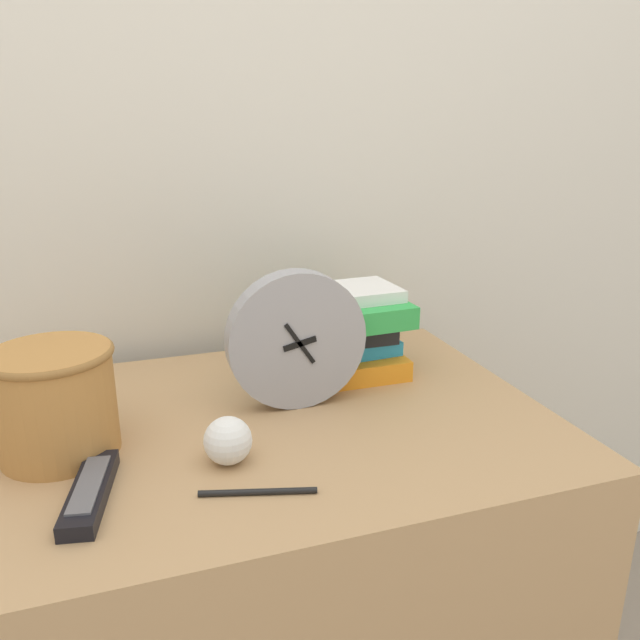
% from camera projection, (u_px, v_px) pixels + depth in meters
% --- Properties ---
extents(wall_back, '(6.00, 0.04, 2.40)m').
position_uv_depth(wall_back, '(168.00, 122.00, 1.16)').
color(wall_back, silver).
rests_on(wall_back, ground_plane).
extents(desk, '(1.04, 0.63, 0.76)m').
position_uv_depth(desk, '(227.00, 626.00, 1.06)').
color(desk, tan).
rests_on(desk, ground_plane).
extents(desk_clock, '(0.22, 0.04, 0.22)m').
position_uv_depth(desk_clock, '(297.00, 340.00, 0.98)').
color(desk_clock, '#99999E').
rests_on(desk_clock, desk).
extents(book_stack, '(0.25, 0.18, 0.16)m').
position_uv_depth(book_stack, '(342.00, 332.00, 1.12)').
color(book_stack, orange).
rests_on(book_stack, desk).
extents(basket, '(0.17, 0.17, 0.15)m').
position_uv_depth(basket, '(55.00, 399.00, 0.85)').
color(basket, '#B27A3D').
rests_on(basket, desk).
extents(tv_remote, '(0.07, 0.17, 0.02)m').
position_uv_depth(tv_remote, '(90.00, 491.00, 0.76)').
color(tv_remote, black).
rests_on(tv_remote, desk).
extents(crumpled_paper_ball, '(0.07, 0.07, 0.07)m').
position_uv_depth(crumpled_paper_ball, '(227.00, 441.00, 0.84)').
color(crumpled_paper_ball, white).
rests_on(crumpled_paper_ball, desk).
extents(pen, '(0.14, 0.05, 0.01)m').
position_uv_depth(pen, '(258.00, 492.00, 0.77)').
color(pen, black).
rests_on(pen, desk).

